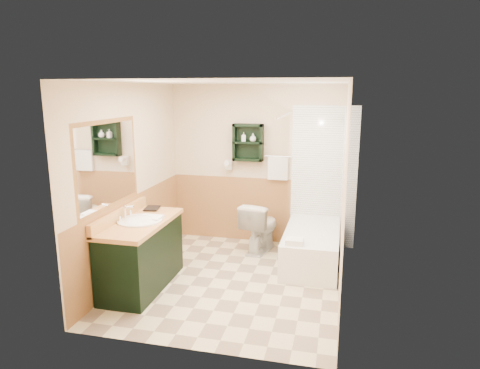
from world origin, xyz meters
name	(u,v)px	position (x,y,z in m)	size (l,w,h in m)	color
floor	(231,280)	(0.00, 0.00, 0.00)	(3.00, 3.00, 0.00)	beige
back_wall	(256,165)	(0.00, 1.52, 1.20)	(2.60, 0.04, 2.40)	beige
left_wall	(129,181)	(-1.32, 0.00, 1.20)	(0.04, 3.00, 2.40)	beige
right_wall	(346,192)	(1.32, 0.00, 1.20)	(0.04, 3.00, 2.40)	beige
ceiling	(230,80)	(0.00, 0.00, 2.42)	(2.60, 3.00, 0.04)	white
wainscot_left	(135,234)	(-1.29, 0.00, 0.50)	(2.98, 2.98, 1.00)	#B8784A
wainscot_back	(255,210)	(0.00, 1.49, 0.50)	(2.58, 2.58, 1.00)	#B8784A
mirror_frame	(108,165)	(-1.27, -0.55, 1.50)	(1.30, 1.30, 1.00)	#9A6432
mirror_glass	(108,165)	(-1.27, -0.55, 1.50)	(1.20, 1.20, 0.90)	white
tile_right	(341,190)	(1.28, 0.75, 1.05)	(1.50, 1.50, 2.10)	white
tile_back	(324,178)	(1.03, 1.48, 1.05)	(0.95, 0.95, 2.10)	white
tile_accent	(344,124)	(1.27, 0.75, 1.90)	(1.50, 1.50, 0.10)	#164D28
wall_shelf	(248,142)	(-0.10, 1.41, 1.55)	(0.45, 0.15, 0.55)	black
hair_dryer	(229,165)	(-0.40, 1.43, 1.20)	(0.10, 0.24, 0.18)	silver
towel_bar	(278,156)	(0.35, 1.45, 1.35)	(0.40, 0.06, 0.40)	white
curtain_rod	(285,115)	(0.53, 0.75, 2.00)	(0.03, 0.03, 1.60)	silver
shower_curtain	(285,177)	(0.53, 0.92, 1.15)	(1.05, 1.05, 1.70)	beige
vanity	(142,254)	(-0.99, -0.41, 0.41)	(0.59, 1.29, 0.82)	black
bathtub	(312,246)	(0.93, 0.78, 0.24)	(0.71, 1.50, 0.47)	white
toilet	(260,227)	(0.16, 1.08, 0.36)	(0.41, 0.74, 0.72)	white
counter_towel	(151,218)	(-0.90, -0.32, 0.84)	(0.26, 0.21, 0.04)	white
vanity_book	(145,200)	(-1.16, 0.08, 0.94)	(0.18, 0.02, 0.24)	black
tub_towel	(295,242)	(0.75, 0.17, 0.51)	(0.21, 0.18, 0.07)	white
soap_bottle_a	(244,139)	(-0.17, 1.40, 1.60)	(0.06, 0.14, 0.06)	white
soap_bottle_b	(253,138)	(-0.02, 1.40, 1.61)	(0.10, 0.12, 0.10)	white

